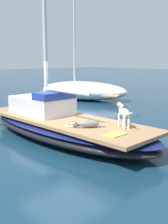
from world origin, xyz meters
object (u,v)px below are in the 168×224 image
(dog_grey, at_px, (87,124))
(deck_towel, at_px, (115,134))
(deck_winch, at_px, (121,121))
(dog_white, at_px, (123,113))
(coiled_rope, at_px, (71,125))
(sailboat_main, at_px, (64,128))
(moored_boat_starboard_side, at_px, (83,90))

(dog_grey, distance_m, deck_towel, 1.06)
(deck_winch, bearing_deg, dog_white, -132.65)
(dog_grey, distance_m, deck_winch, 1.12)
(coiled_rope, bearing_deg, sailboat_main, 62.77)
(deck_winch, relative_size, coiled_rope, 0.65)
(dog_white, height_order, moored_boat_starboard_side, moored_boat_starboard_side)
(dog_grey, height_order, deck_towel, dog_grey)
(sailboat_main, xyz_separation_m, deck_towel, (-0.27, -2.50, 0.34))
(sailboat_main, distance_m, deck_towel, 2.54)
(deck_towel, bearing_deg, coiled_rope, 99.52)
(sailboat_main, xyz_separation_m, dog_grey, (-0.27, -1.44, 0.43))
(coiled_rope, bearing_deg, deck_winch, -30.53)
(dog_white, bearing_deg, deck_winch, 47.35)
(deck_towel, relative_size, moored_boat_starboard_side, 0.09)
(sailboat_main, relative_size, coiled_rope, 22.63)
(dog_white, xyz_separation_m, dog_grey, (-0.78, 0.66, -0.32))
(dog_grey, relative_size, deck_winch, 3.82)
(sailboat_main, xyz_separation_m, dog_white, (0.50, -2.10, 0.75))
(dog_grey, bearing_deg, deck_towel, -90.05)
(dog_white, bearing_deg, deck_towel, -153.17)
(dog_grey, xyz_separation_m, deck_winch, (1.06, -0.35, -0.01))
(sailboat_main, distance_m, dog_grey, 1.53)
(deck_winch, bearing_deg, dog_grey, 161.97)
(dog_white, distance_m, moored_boat_starboard_side, 10.10)
(sailboat_main, distance_m, deck_winch, 2.00)
(dog_grey, bearing_deg, moored_boat_starboard_side, 48.57)
(deck_winch, xyz_separation_m, moored_boat_starboard_side, (5.59, 7.88, -0.15))
(deck_towel, xyz_separation_m, moored_boat_starboard_side, (6.65, 8.59, -0.07))
(dog_white, relative_size, deck_towel, 1.57)
(dog_white, relative_size, moored_boat_starboard_side, 0.14)
(moored_boat_starboard_side, bearing_deg, dog_white, -125.63)
(sailboat_main, bearing_deg, dog_white, -76.58)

